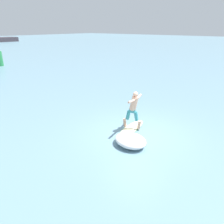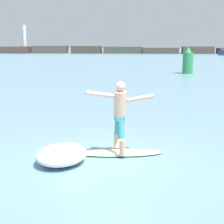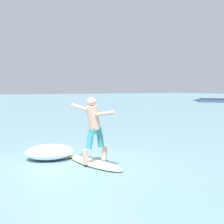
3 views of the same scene
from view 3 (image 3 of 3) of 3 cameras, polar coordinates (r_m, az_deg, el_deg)
ground_plane at (r=8.10m, az=-6.30°, el=-9.55°), size 200.00×200.00×0.00m
surfboard at (r=8.10m, az=-3.25°, el=-9.31°), size 2.23×0.83×0.20m
surfer at (r=7.86m, az=-3.37°, el=-2.31°), size 1.53×0.85×1.67m
wave_foam_at_tail at (r=8.79m, az=-11.34°, el=-7.19°), size 1.32×1.51×0.39m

